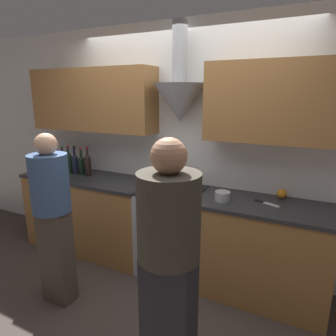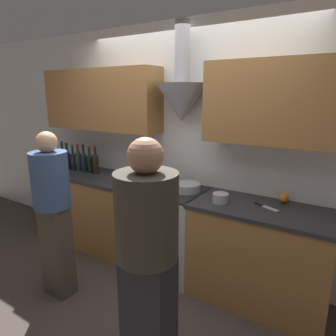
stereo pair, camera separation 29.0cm
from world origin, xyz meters
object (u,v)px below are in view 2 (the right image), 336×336
wine_bottle_3 (73,160)px  wine_bottle_7 (96,162)px  wine_bottle_6 (90,162)px  person_foreground_left (53,209)px  orange_fruit (284,198)px  stock_pot (162,180)px  wine_bottle_2 (67,159)px  wine_bottle_5 (84,161)px  person_foreground_right (147,261)px  wine_bottle_0 (57,156)px  wine_bottle_1 (63,157)px  wine_bottle_4 (78,160)px  saucepan (221,198)px  stove_range (173,231)px  mixing_bowl (187,187)px

wine_bottle_3 → wine_bottle_7: (0.38, 0.02, 0.01)m
wine_bottle_6 → person_foreground_left: size_ratio=0.21×
wine_bottle_6 → orange_fruit: wine_bottle_6 is taller
orange_fruit → stock_pot: bearing=-169.2°
wine_bottle_3 → stock_pot: (1.37, -0.01, -0.05)m
wine_bottle_2 → stock_pot: bearing=-0.2°
wine_bottle_5 → person_foreground_right: 2.25m
wine_bottle_0 → wine_bottle_1: 0.11m
wine_bottle_4 → saucepan: size_ratio=2.38×
stove_range → person_foreground_left: 1.23m
saucepan → mixing_bowl: bearing=163.0°
orange_fruit → saucepan: size_ratio=0.62×
orange_fruit → person_foreground_right: size_ratio=0.05×
wine_bottle_2 → wine_bottle_6: bearing=4.0°
wine_bottle_2 → wine_bottle_4: size_ratio=1.00×
wine_bottle_3 → saucepan: size_ratio=2.33×
stove_range → wine_bottle_5: 1.45m
saucepan → orange_fruit: bearing=33.0°
wine_bottle_5 → person_foreground_right: (1.88, -1.23, -0.15)m
wine_bottle_1 → person_foreground_left: bearing=-42.9°
wine_bottle_2 → person_foreground_left: bearing=-45.8°
stove_range → mixing_bowl: (0.14, 0.04, 0.50)m
wine_bottle_3 → person_foreground_right: person_foreground_right is taller
wine_bottle_1 → wine_bottle_6: bearing=1.3°
wine_bottle_0 → wine_bottle_4: wine_bottle_0 is taller
wine_bottle_4 → person_foreground_left: size_ratio=0.22×
wine_bottle_7 → person_foreground_right: bearing=-36.3°
wine_bottle_4 → wine_bottle_7: bearing=0.8°
orange_fruit → saucepan: 0.57m
wine_bottle_4 → wine_bottle_5: wine_bottle_5 is taller
wine_bottle_0 → wine_bottle_6: wine_bottle_0 is taller
saucepan → wine_bottle_6: bearing=176.2°
wine_bottle_0 → saucepan: 2.38m
wine_bottle_3 → person_foreground_left: 1.22m
wine_bottle_7 → stock_pot: bearing=-1.7°
wine_bottle_3 → wine_bottle_5: (0.19, 0.01, 0.01)m
wine_bottle_6 → orange_fruit: bearing=4.9°
stove_range → wine_bottle_3: (-1.51, 0.01, 0.58)m
wine_bottle_7 → orange_fruit: 2.17m
wine_bottle_2 → orange_fruit: size_ratio=3.83×
wine_bottle_3 → mixing_bowl: (1.65, 0.03, -0.09)m
wine_bottle_2 → wine_bottle_3: 0.10m
stove_range → stock_pot: (-0.14, 0.00, 0.53)m
wine_bottle_6 → wine_bottle_7: 0.10m
wine_bottle_5 → orange_fruit: size_ratio=3.90×
orange_fruit → wine_bottle_3: bearing=-175.2°
person_foreground_right → wine_bottle_6: bearing=145.2°
wine_bottle_7 → saucepan: (1.68, -0.12, -0.10)m
stove_range → wine_bottle_4: size_ratio=2.72×
wine_bottle_0 → wine_bottle_6: size_ratio=1.05×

